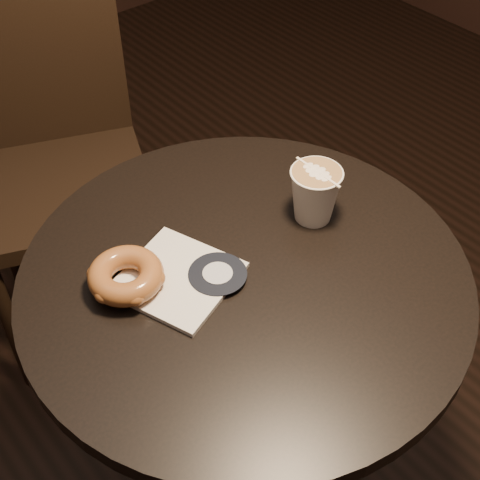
{
  "coord_description": "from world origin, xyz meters",
  "views": [
    {
      "loc": [
        -0.45,
        -0.53,
        1.51
      ],
      "look_at": [
        0.01,
        0.03,
        0.79
      ],
      "focal_mm": 50.0,
      "sensor_mm": 36.0,
      "label": 1
    }
  ],
  "objects_px": {
    "chair": "(45,124)",
    "cafe_table": "(244,348)",
    "doughnut": "(126,275)",
    "latte_cup": "(315,195)",
    "pastry_bag": "(177,278)"
  },
  "relations": [
    {
      "from": "chair",
      "to": "cafe_table",
      "type": "bearing_deg",
      "value": -69.84
    },
    {
      "from": "doughnut",
      "to": "latte_cup",
      "type": "bearing_deg",
      "value": -11.06
    },
    {
      "from": "pastry_bag",
      "to": "doughnut",
      "type": "xyz_separation_m",
      "value": [
        -0.07,
        0.04,
        0.02
      ]
    },
    {
      "from": "cafe_table",
      "to": "latte_cup",
      "type": "relative_size",
      "value": 7.87
    },
    {
      "from": "latte_cup",
      "to": "chair",
      "type": "bearing_deg",
      "value": 100.24
    },
    {
      "from": "cafe_table",
      "to": "latte_cup",
      "type": "bearing_deg",
      "value": 8.01
    },
    {
      "from": "chair",
      "to": "doughnut",
      "type": "xyz_separation_m",
      "value": [
        -0.19,
        -0.69,
        0.18
      ]
    },
    {
      "from": "cafe_table",
      "to": "doughnut",
      "type": "bearing_deg",
      "value": 151.08
    },
    {
      "from": "doughnut",
      "to": "cafe_table",
      "type": "bearing_deg",
      "value": -28.92
    },
    {
      "from": "pastry_bag",
      "to": "latte_cup",
      "type": "bearing_deg",
      "value": -26.23
    },
    {
      "from": "chair",
      "to": "doughnut",
      "type": "distance_m",
      "value": 0.73
    },
    {
      "from": "pastry_bag",
      "to": "doughnut",
      "type": "relative_size",
      "value": 1.41
    },
    {
      "from": "doughnut",
      "to": "latte_cup",
      "type": "relative_size",
      "value": 1.19
    },
    {
      "from": "doughnut",
      "to": "latte_cup",
      "type": "distance_m",
      "value": 0.33
    },
    {
      "from": "pastry_bag",
      "to": "latte_cup",
      "type": "xyz_separation_m",
      "value": [
        0.26,
        -0.03,
        0.04
      ]
    }
  ]
}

